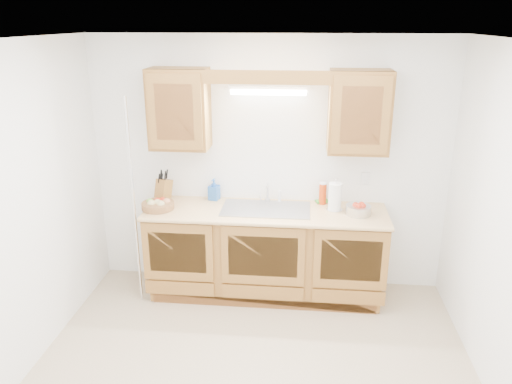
# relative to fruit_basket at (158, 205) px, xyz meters

# --- Properties ---
(room) EXTENTS (3.52, 3.50, 2.50)m
(room) POSITION_rel_fruit_basket_xyz_m (1.03, -1.12, 0.31)
(room) COLOR #C0AB8A
(room) RESTS_ON ground
(base_cabinets) EXTENTS (2.20, 0.60, 0.86)m
(base_cabinets) POSITION_rel_fruit_basket_xyz_m (1.03, 0.08, -0.50)
(base_cabinets) COLOR olive
(base_cabinets) RESTS_ON ground
(countertop) EXTENTS (2.30, 0.63, 0.04)m
(countertop) POSITION_rel_fruit_basket_xyz_m (1.03, 0.07, -0.06)
(countertop) COLOR tan
(countertop) RESTS_ON base_cabinets
(upper_cabinet_left) EXTENTS (0.55, 0.33, 0.75)m
(upper_cabinet_left) POSITION_rel_fruit_basket_xyz_m (0.20, 0.22, 0.88)
(upper_cabinet_left) COLOR olive
(upper_cabinet_left) RESTS_ON room
(upper_cabinet_right) EXTENTS (0.55, 0.33, 0.75)m
(upper_cabinet_right) POSITION_rel_fruit_basket_xyz_m (1.86, 0.22, 0.88)
(upper_cabinet_right) COLOR olive
(upper_cabinet_right) RESTS_ON room
(valance) EXTENTS (2.20, 0.05, 0.12)m
(valance) POSITION_rel_fruit_basket_xyz_m (1.03, 0.07, 1.20)
(valance) COLOR olive
(valance) RESTS_ON room
(fluorescent_fixture) EXTENTS (0.76, 0.08, 0.08)m
(fluorescent_fixture) POSITION_rel_fruit_basket_xyz_m (1.03, 0.30, 1.05)
(fluorescent_fixture) COLOR white
(fluorescent_fixture) RESTS_ON room
(sink) EXTENTS (0.84, 0.46, 0.36)m
(sink) POSITION_rel_fruit_basket_xyz_m (1.03, 0.09, -0.11)
(sink) COLOR #9E9EA3
(sink) RESTS_ON countertop
(wire_shelf_pole) EXTENTS (0.03, 0.03, 2.00)m
(wire_shelf_pole) POSITION_rel_fruit_basket_xyz_m (-0.17, -0.18, 0.06)
(wire_shelf_pole) COLOR silver
(wire_shelf_pole) RESTS_ON ground
(outlet_plate) EXTENTS (0.08, 0.01, 0.12)m
(outlet_plate) POSITION_rel_fruit_basket_xyz_m (1.98, 0.38, 0.21)
(outlet_plate) COLOR white
(outlet_plate) RESTS_ON room
(fruit_basket) EXTENTS (0.38, 0.38, 0.10)m
(fruit_basket) POSITION_rel_fruit_basket_xyz_m (0.00, 0.00, 0.00)
(fruit_basket) COLOR #97683C
(fruit_basket) RESTS_ON countertop
(knife_block) EXTENTS (0.18, 0.22, 0.33)m
(knife_block) POSITION_rel_fruit_basket_xyz_m (0.00, 0.21, 0.08)
(knife_block) COLOR olive
(knife_block) RESTS_ON countertop
(orange_canister) EXTENTS (0.08, 0.08, 0.22)m
(orange_canister) POSITION_rel_fruit_basket_xyz_m (1.57, 0.29, 0.07)
(orange_canister) COLOR #CA390B
(orange_canister) RESTS_ON countertop
(soap_bottle) EXTENTS (0.12, 0.12, 0.22)m
(soap_bottle) POSITION_rel_fruit_basket_xyz_m (0.49, 0.31, 0.07)
(soap_bottle) COLOR blue
(soap_bottle) RESTS_ON countertop
(sponge) EXTENTS (0.14, 0.12, 0.03)m
(sponge) POSITION_rel_fruit_basket_xyz_m (1.57, 0.32, -0.03)
(sponge) COLOR #CC333F
(sponge) RESTS_ON countertop
(paper_towel) EXTENTS (0.15, 0.15, 0.32)m
(paper_towel) POSITION_rel_fruit_basket_xyz_m (1.68, 0.13, 0.09)
(paper_towel) COLOR silver
(paper_towel) RESTS_ON countertop
(apple_bowl) EXTENTS (0.25, 0.25, 0.12)m
(apple_bowl) POSITION_rel_fruit_basket_xyz_m (1.90, 0.04, 0.01)
(apple_bowl) COLOR silver
(apple_bowl) RESTS_ON countertop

